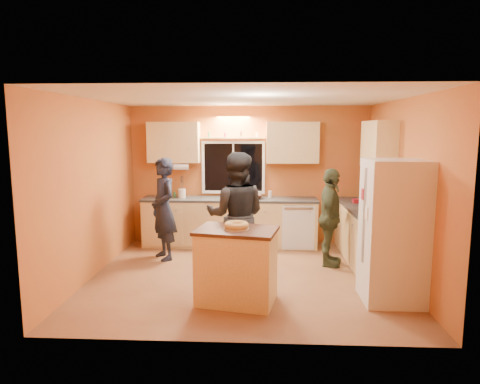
# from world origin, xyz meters

# --- Properties ---
(ground) EXTENTS (4.50, 4.50, 0.00)m
(ground) POSITION_xyz_m (0.00, 0.00, 0.00)
(ground) COLOR brown
(ground) RESTS_ON ground
(room_shell) EXTENTS (4.54, 4.04, 2.61)m
(room_shell) POSITION_xyz_m (0.12, 0.41, 1.62)
(room_shell) COLOR #B16E2D
(room_shell) RESTS_ON ground
(back_counter) EXTENTS (4.23, 0.62, 0.90)m
(back_counter) POSITION_xyz_m (0.01, 1.70, 0.45)
(back_counter) COLOR tan
(back_counter) RESTS_ON ground
(right_counter) EXTENTS (0.62, 1.84, 0.90)m
(right_counter) POSITION_xyz_m (1.95, 0.50, 0.45)
(right_counter) COLOR tan
(right_counter) RESTS_ON ground
(refrigerator) EXTENTS (0.72, 0.70, 1.80)m
(refrigerator) POSITION_xyz_m (1.89, -0.80, 0.90)
(refrigerator) COLOR silver
(refrigerator) RESTS_ON ground
(island) EXTENTS (1.09, 0.84, 0.95)m
(island) POSITION_xyz_m (-0.07, -0.95, 0.48)
(island) COLOR tan
(island) RESTS_ON ground
(bundt_pastry) EXTENTS (0.31, 0.31, 0.09)m
(bundt_pastry) POSITION_xyz_m (-0.07, -0.95, 0.99)
(bundt_pastry) COLOR tan
(bundt_pastry) RESTS_ON island
(person_left) EXTENTS (0.69, 0.74, 1.70)m
(person_left) POSITION_xyz_m (-1.39, 0.82, 0.85)
(person_left) COLOR black
(person_left) RESTS_ON ground
(person_center) EXTENTS (0.93, 0.74, 1.85)m
(person_center) POSITION_xyz_m (-0.13, -0.02, 0.92)
(person_center) COLOR black
(person_center) RESTS_ON ground
(person_right) EXTENTS (0.59, 0.98, 1.56)m
(person_right) POSITION_xyz_m (1.33, 0.61, 0.78)
(person_right) COLOR #373E27
(person_right) RESTS_ON ground
(mixing_bowl) EXTENTS (0.36, 0.36, 0.08)m
(mixing_bowl) POSITION_xyz_m (0.11, 1.68, 0.94)
(mixing_bowl) COLOR #321910
(mixing_bowl) RESTS_ON back_counter
(utensil_crock) EXTENTS (0.14, 0.14, 0.17)m
(utensil_crock) POSITION_xyz_m (-1.24, 1.69, 0.99)
(utensil_crock) COLOR beige
(utensil_crock) RESTS_ON back_counter
(potted_plant) EXTENTS (0.35, 0.33, 0.32)m
(potted_plant) POSITION_xyz_m (1.92, 0.47, 1.06)
(potted_plant) COLOR gray
(potted_plant) RESTS_ON right_counter
(red_box) EXTENTS (0.16, 0.12, 0.07)m
(red_box) POSITION_xyz_m (1.90, 1.30, 0.94)
(red_box) COLOR maroon
(red_box) RESTS_ON right_counter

